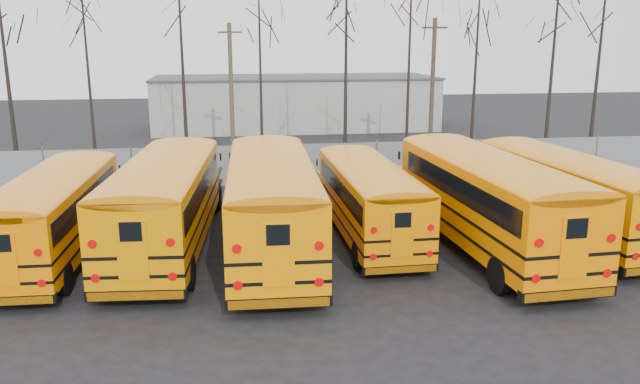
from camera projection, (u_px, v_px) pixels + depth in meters
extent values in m
plane|color=black|center=(340.00, 269.00, 19.70)|extent=(120.00, 120.00, 0.00)
cube|color=gray|center=(298.00, 164.00, 30.98)|extent=(40.00, 0.04, 2.00)
cube|color=#9D9C98|center=(295.00, 103.00, 50.24)|extent=(22.00, 8.00, 4.00)
cylinder|color=black|center=(64.00, 279.00, 17.59)|extent=(0.29, 0.95, 0.94)
cylinder|color=black|center=(65.00, 208.00, 24.95)|extent=(0.29, 0.95, 0.94)
cylinder|color=black|center=(119.00, 206.00, 25.19)|extent=(0.29, 0.95, 0.94)
cube|color=orange|center=(53.00, 213.00, 20.15)|extent=(2.61, 8.79, 2.20)
cube|color=orange|center=(93.00, 194.00, 25.27)|extent=(2.16, 1.66, 0.94)
cube|color=black|center=(50.00, 200.00, 19.85)|extent=(2.62, 7.85, 0.66)
cube|color=black|center=(63.00, 226.00, 21.08)|extent=(2.69, 10.40, 0.08)
cube|color=black|center=(61.00, 213.00, 20.97)|extent=(2.69, 10.40, 0.08)
cube|color=black|center=(9.00, 300.00, 16.31)|extent=(2.40, 0.28, 0.26)
cube|color=black|center=(98.00, 202.00, 26.12)|extent=(2.25, 0.26, 0.24)
cube|color=orange|center=(3.00, 261.00, 15.94)|extent=(0.70, 0.06, 1.45)
cylinder|color=#B20505|center=(42.00, 283.00, 16.19)|extent=(0.21, 0.04, 0.21)
cylinder|color=#B20505|center=(38.00, 253.00, 15.99)|extent=(0.21, 0.04, 0.21)
cylinder|color=black|center=(105.00, 275.00, 17.78)|extent=(0.38, 1.07, 1.05)
cylinder|color=black|center=(188.00, 273.00, 17.93)|extent=(0.38, 1.07, 1.05)
cylinder|color=black|center=(161.00, 198.00, 26.29)|extent=(0.38, 1.07, 1.05)
cylinder|color=black|center=(217.00, 197.00, 26.44)|extent=(0.38, 1.07, 1.05)
cube|color=orange|center=(165.00, 202.00, 20.85)|extent=(3.38, 9.90, 2.46)
cube|color=orange|center=(190.00, 184.00, 26.59)|extent=(2.49, 1.96, 1.05)
cube|color=black|center=(163.00, 187.00, 20.52)|extent=(3.34, 8.86, 0.73)
cube|color=black|center=(171.00, 216.00, 21.89)|extent=(3.55, 11.70, 0.09)
cube|color=black|center=(170.00, 202.00, 21.77)|extent=(3.55, 11.70, 0.09)
cube|color=black|center=(137.00, 294.00, 16.55)|extent=(2.69, 0.44, 0.29)
cube|color=black|center=(193.00, 192.00, 27.54)|extent=(2.52, 0.41, 0.27)
cube|color=orange|center=(132.00, 251.00, 16.14)|extent=(0.79, 0.10, 1.62)
cylinder|color=#B20505|center=(95.00, 278.00, 16.24)|extent=(0.23, 0.06, 0.23)
cylinder|color=#B20505|center=(172.00, 277.00, 16.37)|extent=(0.23, 0.06, 0.23)
cylinder|color=#B20505|center=(92.00, 244.00, 16.01)|extent=(0.23, 0.06, 0.23)
cylinder|color=#B20505|center=(170.00, 242.00, 16.14)|extent=(0.23, 0.06, 0.23)
cylinder|color=black|center=(232.00, 281.00, 17.26)|extent=(0.34, 1.09, 1.08)
cylinder|color=black|center=(320.00, 277.00, 17.52)|extent=(0.34, 1.09, 1.08)
cylinder|color=black|center=(238.00, 199.00, 26.04)|extent=(0.34, 1.09, 1.08)
cylinder|color=black|center=(297.00, 198.00, 26.30)|extent=(0.34, 1.09, 1.08)
cube|color=#FF8E00|center=(271.00, 203.00, 20.48)|extent=(3.07, 10.17, 2.55)
cube|color=#FF8E00|center=(267.00, 184.00, 26.41)|extent=(2.50, 1.93, 1.08)
cube|color=black|center=(271.00, 188.00, 20.14)|extent=(3.08, 9.09, 0.76)
cube|color=black|center=(271.00, 218.00, 21.56)|extent=(3.17, 12.03, 0.10)
cube|color=black|center=(271.00, 203.00, 21.43)|extent=(3.17, 12.03, 0.10)
cube|color=black|center=(279.00, 302.00, 16.04)|extent=(2.78, 0.34, 0.30)
cube|color=black|center=(267.00, 192.00, 27.39)|extent=(2.61, 0.31, 0.28)
cube|color=#FF8E00|center=(278.00, 255.00, 15.62)|extent=(0.81, 0.07, 1.68)
cylinder|color=#B20505|center=(238.00, 286.00, 15.68)|extent=(0.24, 0.05, 0.24)
cylinder|color=#B20505|center=(319.00, 282.00, 15.90)|extent=(0.24, 0.05, 0.24)
cylinder|color=#B20505|center=(237.00, 249.00, 15.45)|extent=(0.24, 0.05, 0.24)
cylinder|color=#B20505|center=(319.00, 246.00, 15.66)|extent=(0.24, 0.05, 0.24)
cylinder|color=black|center=(358.00, 256.00, 19.53)|extent=(0.26, 0.91, 0.90)
cylinder|color=black|center=(421.00, 252.00, 19.84)|extent=(0.26, 0.91, 0.90)
cylinder|color=black|center=(321.00, 197.00, 26.83)|extent=(0.26, 0.91, 0.90)
cylinder|color=black|center=(367.00, 195.00, 27.13)|extent=(0.26, 0.91, 0.90)
cube|color=orange|center=(369.00, 198.00, 22.25)|extent=(2.35, 8.44, 2.13)
cube|color=orange|center=(343.00, 184.00, 27.17)|extent=(2.05, 1.56, 0.90)
cube|color=black|center=(371.00, 187.00, 21.97)|extent=(2.37, 7.53, 0.63)
cube|color=black|center=(364.00, 210.00, 23.15)|extent=(2.39, 10.00, 0.08)
cube|color=black|center=(364.00, 199.00, 23.04)|extent=(2.39, 10.00, 0.08)
cube|color=black|center=(400.00, 268.00, 18.57)|extent=(2.32, 0.22, 0.25)
cube|color=black|center=(339.00, 191.00, 27.99)|extent=(2.17, 0.20, 0.24)
cube|color=orange|center=(402.00, 235.00, 18.22)|extent=(0.68, 0.04, 1.40)
cylinder|color=#B20505|center=(373.00, 257.00, 18.23)|extent=(0.20, 0.04, 0.20)
cylinder|color=#B20505|center=(430.00, 254.00, 18.49)|extent=(0.20, 0.04, 0.20)
cylinder|color=#B20505|center=(374.00, 230.00, 18.03)|extent=(0.20, 0.04, 0.20)
cylinder|color=#B20505|center=(431.00, 228.00, 18.29)|extent=(0.20, 0.04, 0.20)
cylinder|color=black|center=(500.00, 275.00, 17.68)|extent=(0.35, 1.10, 1.08)
cylinder|color=black|center=(578.00, 269.00, 18.13)|extent=(0.35, 1.10, 1.08)
cylinder|color=black|center=(400.00, 197.00, 26.35)|extent=(0.35, 1.10, 1.08)
cylinder|color=black|center=(455.00, 195.00, 26.80)|extent=(0.35, 1.10, 1.08)
cube|color=#FF7F00|center=(488.00, 199.00, 20.95)|extent=(3.16, 10.19, 2.55)
cube|color=#FF7F00|center=(425.00, 182.00, 26.81)|extent=(2.52, 1.95, 1.08)
cube|color=black|center=(492.00, 184.00, 20.61)|extent=(3.16, 9.11, 0.76)
cube|color=black|center=(475.00, 214.00, 22.02)|extent=(3.28, 12.05, 0.10)
cube|color=black|center=(476.00, 199.00, 21.89)|extent=(3.28, 12.05, 0.10)
cube|color=black|center=(567.00, 293.00, 16.57)|extent=(2.78, 0.36, 0.30)
cube|color=black|center=(418.00, 190.00, 27.78)|extent=(2.61, 0.33, 0.28)
cube|color=#FF7F00|center=(575.00, 248.00, 16.15)|extent=(0.81, 0.08, 1.68)
cylinder|color=#B20505|center=(536.00, 279.00, 16.13)|extent=(0.24, 0.05, 0.24)
cylinder|color=#B20505|center=(607.00, 273.00, 16.51)|extent=(0.24, 0.05, 0.24)
cylinder|color=#B20505|center=(539.00, 243.00, 15.89)|extent=(0.24, 0.05, 0.24)
cylinder|color=#B20505|center=(611.00, 238.00, 16.27)|extent=(0.24, 0.05, 0.24)
cylinder|color=black|center=(597.00, 255.00, 19.44)|extent=(0.36, 1.01, 0.99)
cylinder|color=black|center=(475.00, 193.00, 27.30)|extent=(0.36, 1.01, 0.99)
cylinder|color=black|center=(521.00, 190.00, 27.78)|extent=(0.36, 1.01, 0.99)
cube|color=#FF8E00|center=(570.00, 193.00, 22.45)|extent=(3.20, 9.36, 2.32)
cube|color=#FF8E00|center=(495.00, 179.00, 27.75)|extent=(2.35, 1.85, 0.99)
cube|color=black|center=(575.00, 180.00, 22.14)|extent=(3.16, 8.38, 0.69)
cube|color=black|center=(555.00, 206.00, 23.41)|extent=(3.37, 11.06, 0.09)
cube|color=black|center=(556.00, 194.00, 23.30)|extent=(3.37, 11.06, 0.09)
cube|color=black|center=(486.00, 187.00, 28.63)|extent=(2.38, 0.39, 0.26)
cylinder|color=#B20505|center=(636.00, 256.00, 18.05)|extent=(0.22, 0.06, 0.22)
cylinder|color=#B20505|center=(639.00, 227.00, 17.84)|extent=(0.22, 0.06, 0.22)
cylinder|color=brown|center=(231.00, 93.00, 36.46)|extent=(0.25, 0.25, 7.94)
cube|color=brown|center=(229.00, 32.00, 35.63)|extent=(1.37, 0.57, 0.11)
cylinder|color=#453327|center=(432.00, 90.00, 36.94)|extent=(0.26, 0.26, 8.23)
cube|color=#453327|center=(435.00, 28.00, 36.08)|extent=(1.40, 0.65, 0.11)
cone|color=black|center=(6.00, 65.00, 32.56)|extent=(0.26, 0.26, 11.39)
cone|color=black|center=(88.00, 66.00, 32.57)|extent=(0.26, 0.26, 11.31)
cone|color=black|center=(182.00, 64.00, 33.84)|extent=(0.26, 0.26, 11.48)
cone|color=black|center=(260.00, 68.00, 33.88)|extent=(0.26, 0.26, 11.00)
cone|color=black|center=(346.00, 55.00, 32.92)|extent=(0.26, 0.26, 12.42)
cone|color=black|center=(409.00, 58.00, 32.28)|extent=(0.26, 0.26, 12.20)
cone|color=black|center=(475.00, 69.00, 33.84)|extent=(0.26, 0.26, 10.91)
cone|color=black|center=(553.00, 61.00, 33.94)|extent=(0.26, 0.26, 11.73)
cone|color=black|center=(599.00, 60.00, 35.08)|extent=(0.26, 0.26, 11.74)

